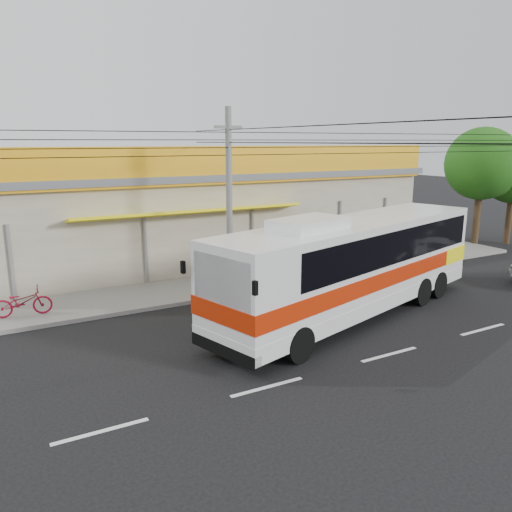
{
  "coord_description": "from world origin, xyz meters",
  "views": [
    {
      "loc": [
        -9.64,
        -12.2,
        5.91
      ],
      "look_at": [
        -1.85,
        2.0,
        2.17
      ],
      "focal_mm": 35.0,
      "sensor_mm": 36.0,
      "label": 1
    }
  ],
  "objects": [
    {
      "name": "ground",
      "position": [
        0.0,
        0.0,
        0.0
      ],
      "size": [
        120.0,
        120.0,
        0.0
      ],
      "primitive_type": "plane",
      "color": "black",
      "rests_on": "ground"
    },
    {
      "name": "motorbike_red",
      "position": [
        -8.85,
        5.57,
        0.64
      ],
      "size": [
        1.93,
        0.85,
        0.98
      ],
      "primitive_type": "imported",
      "rotation": [
        0.0,
        0.0,
        1.46
      ],
      "color": "maroon",
      "rests_on": "sidewalk"
    },
    {
      "name": "coach_bus",
      "position": [
        1.34,
        0.62,
        1.97
      ],
      "size": [
        12.17,
        5.73,
        3.68
      ],
      "rotation": [
        0.0,
        0.0,
        0.28
      ],
      "color": "silver",
      "rests_on": "ground"
    },
    {
      "name": "lane_markings",
      "position": [
        0.0,
        -2.5,
        0.0
      ],
      "size": [
        50.0,
        0.12,
        0.01
      ],
      "primitive_type": null,
      "color": "silver",
      "rests_on": "ground"
    },
    {
      "name": "tree_near",
      "position": [
        15.21,
        6.48,
        4.53
      ],
      "size": [
        4.04,
        4.04,
        6.7
      ],
      "color": "#362615",
      "rests_on": "ground"
    },
    {
      "name": "utility_pole",
      "position": [
        -1.76,
        4.2,
        5.86
      ],
      "size": [
        34.0,
        14.0,
        7.1
      ],
      "color": "slate",
      "rests_on": "ground"
    },
    {
      "name": "sidewalk",
      "position": [
        0.0,
        6.0,
        0.07
      ],
      "size": [
        30.0,
        3.2,
        0.15
      ],
      "primitive_type": "cube",
      "color": "slate",
      "rests_on": "ground"
    },
    {
      "name": "storefront_building",
      "position": [
        -0.01,
        11.54,
        2.3
      ],
      "size": [
        22.6,
        9.2,
        5.7
      ],
      "color": "gray",
      "rests_on": "ground"
    }
  ]
}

